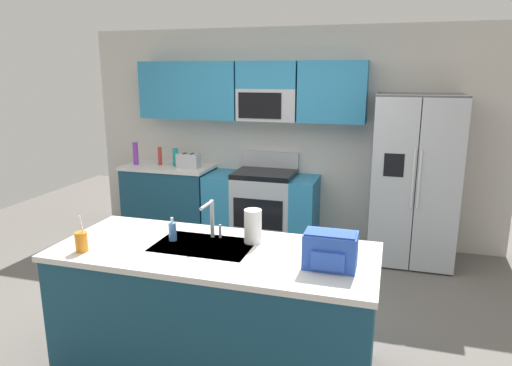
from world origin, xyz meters
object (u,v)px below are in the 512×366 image
object	(u,v)px
soap_dispenser	(173,231)
refrigerator	(414,180)
pepper_mill	(160,156)
range_oven	(262,207)
bottle_teal	(176,157)
paper_towel_roll	(253,226)
backpack	(330,249)
bottle_purple	(136,153)
sink_faucet	(211,216)
toaster	(189,161)
drink_cup_orange	(81,241)

from	to	relation	value
soap_dispenser	refrigerator	bearing A→B (deg)	54.19
pepper_mill	refrigerator	bearing A→B (deg)	-1.28
range_oven	bottle_teal	distance (m)	1.29
range_oven	paper_towel_roll	size ratio (longest dim) A/B	5.67
soap_dispenser	backpack	world-z (taller)	backpack
bottle_purple	paper_towel_roll	size ratio (longest dim) A/B	1.21
bottle_teal	bottle_purple	world-z (taller)	bottle_purple
sink_faucet	range_oven	bearing A→B (deg)	97.01
refrigerator	bottle_purple	distance (m)	3.44
refrigerator	pepper_mill	bearing A→B (deg)	178.72
paper_towel_roll	soap_dispenser	bearing A→B (deg)	-167.42
sink_faucet	backpack	xyz separation A→B (m)	(0.89, -0.27, -0.05)
range_oven	sink_faucet	size ratio (longest dim) A/B	4.82
range_oven	toaster	bearing A→B (deg)	-176.81
range_oven	sink_faucet	xyz separation A→B (m)	(0.29, -2.34, 0.62)
bottle_teal	soap_dispenser	world-z (taller)	bottle_teal
pepper_mill	paper_towel_roll	xyz separation A→B (m)	(1.96, -2.33, 0.00)
paper_towel_roll	backpack	size ratio (longest dim) A/B	0.75
soap_dispenser	paper_towel_roll	size ratio (longest dim) A/B	0.71
soap_dispenser	backpack	distance (m)	1.15
refrigerator	drink_cup_orange	distance (m)	3.52
toaster	pepper_mill	bearing A→B (deg)	173.28
refrigerator	paper_towel_roll	world-z (taller)	refrigerator
bottle_purple	sink_faucet	world-z (taller)	bottle_purple
toaster	bottle_purple	world-z (taller)	bottle_purple
bottle_purple	bottle_teal	bearing A→B (deg)	7.55
refrigerator	backpack	distance (m)	2.60
sink_faucet	paper_towel_roll	distance (m)	0.31
toaster	soap_dispenser	distance (m)	2.59
bottle_purple	backpack	world-z (taller)	bottle_purple
range_oven	drink_cup_orange	world-z (taller)	drink_cup_orange
toaster	pepper_mill	distance (m)	0.43
bottle_purple	soap_dispenser	bearing A→B (deg)	-54.32
range_oven	pepper_mill	world-z (taller)	pepper_mill
refrigerator	range_oven	bearing A→B (deg)	177.65
range_oven	pepper_mill	xyz separation A→B (m)	(-1.37, -0.00, 0.57)
sink_faucet	paper_towel_roll	bearing A→B (deg)	1.65
refrigerator	bottle_teal	bearing A→B (deg)	178.35
soap_dispenser	paper_towel_roll	bearing A→B (deg)	12.58
pepper_mill	backpack	distance (m)	3.64
bottle_teal	backpack	xyz separation A→B (m)	(2.33, -2.62, 0.00)
toaster	range_oven	bearing A→B (deg)	3.19
drink_cup_orange	bottle_purple	bearing A→B (deg)	114.02
bottle_teal	backpack	size ratio (longest dim) A/B	0.70
drink_cup_orange	pepper_mill	bearing A→B (deg)	107.91
paper_towel_roll	sink_faucet	bearing A→B (deg)	-178.35
sink_faucet	soap_dispenser	world-z (taller)	sink_faucet
pepper_mill	paper_towel_roll	world-z (taller)	paper_towel_roll
bottle_teal	sink_faucet	world-z (taller)	sink_faucet
soap_dispenser	bottle_teal	bearing A→B (deg)	115.69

